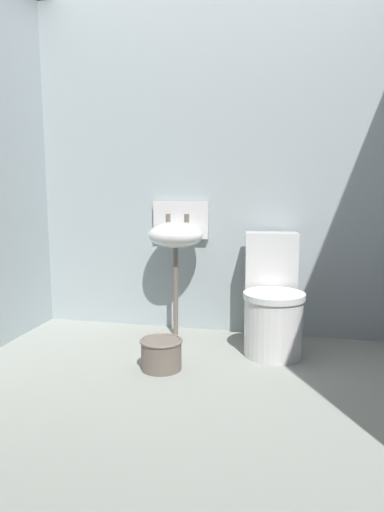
{
  "coord_description": "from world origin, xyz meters",
  "views": [
    {
      "loc": [
        0.59,
        -2.36,
        1.12
      ],
      "look_at": [
        0.0,
        0.27,
        0.7
      ],
      "focal_mm": 32.79,
      "sensor_mm": 36.0,
      "label": 1
    }
  ],
  "objects": [
    {
      "name": "sink",
      "position": [
        -0.26,
        0.91,
        0.75
      ],
      "size": [
        0.42,
        0.35,
        0.99
      ],
      "color": "#6A5F54",
      "rests_on": "ground"
    },
    {
      "name": "toilet_near_wall",
      "position": [
        0.45,
        0.72,
        0.32
      ],
      "size": [
        0.46,
        0.64,
        0.78
      ],
      "rotation": [
        0.0,
        0.0,
        3.28
      ],
      "color": "silver",
      "rests_on": "ground"
    },
    {
      "name": "bucket",
      "position": [
        -0.19,
        0.24,
        0.1
      ],
      "size": [
        0.26,
        0.26,
        0.19
      ],
      "color": "#6A5F54",
      "rests_on": "ground"
    },
    {
      "name": "wall_back",
      "position": [
        0.0,
        1.12,
        1.24
      ],
      "size": [
        3.16,
        0.1,
        2.48
      ],
      "primitive_type": "cube",
      "color": "#9EAAAC",
      "rests_on": "ground"
    },
    {
      "name": "ground_plane",
      "position": [
        0.0,
        0.0,
        -0.04
      ],
      "size": [
        3.16,
        2.54,
        0.08
      ],
      "primitive_type": "cube",
      "color": "gray"
    }
  ]
}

